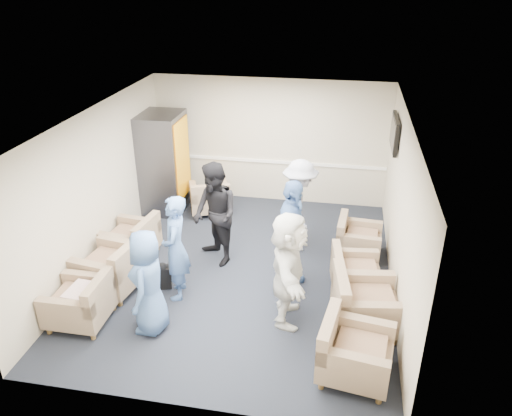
% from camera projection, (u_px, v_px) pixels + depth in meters
% --- Properties ---
extents(floor, '(6.00, 6.00, 0.00)m').
position_uv_depth(floor, '(242.00, 271.00, 8.62)').
color(floor, black).
rests_on(floor, ground).
extents(ceiling, '(6.00, 6.00, 0.00)m').
position_uv_depth(ceiling, '(240.00, 118.00, 7.43)').
color(ceiling, silver).
rests_on(ceiling, back_wall).
extents(back_wall, '(5.00, 0.02, 2.70)m').
position_uv_depth(back_wall, '(270.00, 141.00, 10.67)').
color(back_wall, beige).
rests_on(back_wall, floor).
extents(front_wall, '(5.00, 0.02, 2.70)m').
position_uv_depth(front_wall, '(184.00, 317.00, 5.38)').
color(front_wall, beige).
rests_on(front_wall, floor).
extents(left_wall, '(0.02, 6.00, 2.70)m').
position_uv_depth(left_wall, '(97.00, 189.00, 8.43)').
color(left_wall, beige).
rests_on(left_wall, floor).
extents(right_wall, '(0.02, 6.00, 2.70)m').
position_uv_depth(right_wall, '(401.00, 213.00, 7.62)').
color(right_wall, beige).
rests_on(right_wall, floor).
extents(chair_rail, '(4.98, 0.04, 0.06)m').
position_uv_depth(chair_rail, '(270.00, 161.00, 10.85)').
color(chair_rail, white).
rests_on(chair_rail, back_wall).
extents(tv, '(0.10, 1.00, 0.58)m').
position_uv_depth(tv, '(395.00, 133.00, 8.91)').
color(tv, black).
rests_on(tv, right_wall).
extents(armchair_left_near, '(0.84, 0.84, 0.67)m').
position_uv_depth(armchair_left_near, '(83.00, 303.00, 7.25)').
color(armchair_left_near, '#8B725A').
rests_on(armchair_left_near, floor).
extents(armchair_left_mid, '(1.07, 1.07, 0.74)m').
position_uv_depth(armchair_left_mid, '(114.00, 269.00, 8.00)').
color(armchair_left_mid, '#8B725A').
rests_on(armchair_left_mid, floor).
extents(armchair_left_far, '(0.92, 0.92, 0.66)m').
position_uv_depth(armchair_left_far, '(133.00, 240.00, 8.90)').
color(armchair_left_far, '#8B725A').
rests_on(armchair_left_far, floor).
extents(armchair_right_near, '(1.00, 1.00, 0.70)m').
position_uv_depth(armchair_right_near, '(351.00, 353.00, 6.30)').
color(armchair_right_near, '#8B725A').
rests_on(armchair_right_near, floor).
extents(armchair_right_midnear, '(1.05, 1.05, 0.74)m').
position_uv_depth(armchair_right_midnear, '(362.00, 305.00, 7.15)').
color(armchair_right_midnear, '#8B725A').
rests_on(armchair_right_midnear, floor).
extents(armchair_right_midfar, '(0.86, 0.86, 0.61)m').
position_uv_depth(armchair_right_midfar, '(353.00, 274.00, 7.99)').
color(armchair_right_midfar, '#8B725A').
rests_on(armchair_right_midfar, floor).
extents(armchair_right_far, '(0.82, 0.82, 0.61)m').
position_uv_depth(armchair_right_far, '(356.00, 240.00, 8.96)').
color(armchair_right_far, '#8B725A').
rests_on(armchair_right_far, floor).
extents(armchair_corner, '(1.02, 1.02, 0.64)m').
position_uv_depth(armchair_corner, '(210.00, 199.00, 10.49)').
color(armchair_corner, '#8B725A').
rests_on(armchair_corner, floor).
extents(vending_machine, '(0.85, 0.99, 2.09)m').
position_uv_depth(vending_machine, '(164.00, 163.00, 10.37)').
color(vending_machine, '#4B4B53').
rests_on(vending_machine, floor).
extents(backpack, '(0.31, 0.26, 0.45)m').
position_uv_depth(backpack, '(163.00, 275.00, 8.09)').
color(backpack, black).
rests_on(backpack, floor).
extents(pillow, '(0.39, 0.49, 0.14)m').
position_uv_depth(pillow, '(81.00, 293.00, 7.18)').
color(pillow, beige).
rests_on(pillow, armchair_left_near).
extents(person_front_left, '(0.54, 0.80, 1.58)m').
position_uv_depth(person_front_left, '(148.00, 282.00, 6.94)').
color(person_front_left, '#4569A6').
rests_on(person_front_left, floor).
extents(person_mid_left, '(0.53, 0.69, 1.71)m').
position_uv_depth(person_mid_left, '(176.00, 248.00, 7.63)').
color(person_mid_left, '#4569A6').
rests_on(person_mid_left, floor).
extents(person_back_left, '(1.11, 1.13, 1.84)m').
position_uv_depth(person_back_left, '(215.00, 215.00, 8.52)').
color(person_back_left, black).
rests_on(person_back_left, floor).
extents(person_back_right, '(0.88, 1.23, 1.72)m').
position_uv_depth(person_back_right, '(299.00, 206.00, 8.96)').
color(person_back_right, silver).
rests_on(person_back_right, floor).
extents(person_mid_right, '(0.60, 1.14, 1.86)m').
position_uv_depth(person_mid_right, '(291.00, 236.00, 7.84)').
color(person_mid_right, '#4569A6').
rests_on(person_mid_right, floor).
extents(person_front_right, '(0.63, 1.65, 1.75)m').
position_uv_depth(person_front_right, '(288.00, 269.00, 7.09)').
color(person_front_right, silver).
rests_on(person_front_right, floor).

